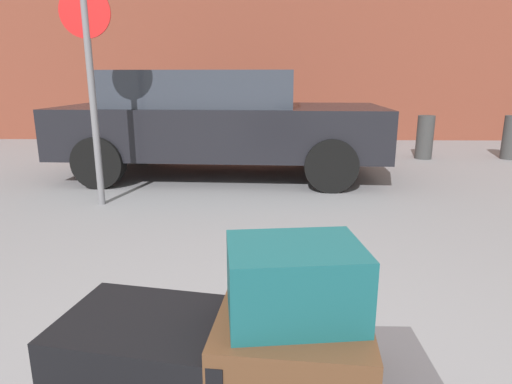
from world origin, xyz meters
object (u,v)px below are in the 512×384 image
Objects in this scene: parked_car at (218,121)px; suitcase_brown_center at (293,351)px; duffel_bag_teal_topmost_pile at (295,281)px; bollard_kerb_near at (425,137)px; no_parking_sign at (90,73)px; bollard_kerb_mid at (511,137)px; suitcase_black_front_right at (153,348)px.

suitcase_brown_center is at bearing -81.23° from parked_car.
duffel_bag_teal_topmost_pile is 6.72m from bollard_kerb_near.
no_parking_sign is at bearing -126.11° from parked_car.
suitcase_brown_center is 7.39m from bollard_kerb_mid.
duffel_bag_teal_topmost_pile is 0.19× the size of no_parking_sign.
bollard_kerb_near and bollard_kerb_mid have the same top height.
parked_car reaches higher than suitcase_brown_center.
duffel_bag_teal_topmost_pile is at bearing -112.67° from bollard_kerb_near.
bollard_kerb_near is (2.59, 6.20, -0.11)m from suitcase_brown_center.
duffel_bag_teal_topmost_pile is at bearing 5.29° from suitcase_black_front_right.
bollard_kerb_near is 0.33× the size of no_parking_sign.
parked_car is (-0.28, 4.79, 0.31)m from suitcase_black_front_right.
parked_car is at bearing -164.09° from bollard_kerb_mid.
no_parking_sign is at bearing 112.84° from duffel_bag_teal_topmost_pile.
parked_car is at bearing 53.89° from no_parking_sign.
bollard_kerb_near is 1.44m from bollard_kerb_mid.
bollard_kerb_near is at bearing 60.82° from duffel_bag_teal_topmost_pile.
duffel_bag_teal_topmost_pile is at bearing 0.00° from suitcase_brown_center.
parked_car is at bearing 104.40° from suitcase_brown_center.
duffel_bag_teal_topmost_pile is at bearing -60.66° from no_parking_sign.
no_parking_sign is (-1.39, 3.27, 0.92)m from suitcase_black_front_right.
parked_car is (-0.75, 4.84, 0.29)m from suitcase_brown_center.
bollard_kerb_near is (3.05, 6.15, -0.09)m from suitcase_black_front_right.
suitcase_brown_center is 1.18× the size of duffel_bag_teal_topmost_pile.
parked_car is 6.06× the size of bollard_kerb_near.
parked_car reaches higher than bollard_kerb_mid.
parked_car is (-0.75, 4.84, 0.04)m from duffel_bag_teal_topmost_pile.
suitcase_black_front_right is at bearing -126.13° from bollard_kerb_mid.
suitcase_brown_center is 6.72m from bollard_kerb_near.
bollard_kerb_near is at bearing 74.13° from suitcase_black_front_right.
suitcase_brown_center is 3.90m from no_parking_sign.
suitcase_brown_center is at bearing -112.67° from bollard_kerb_near.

